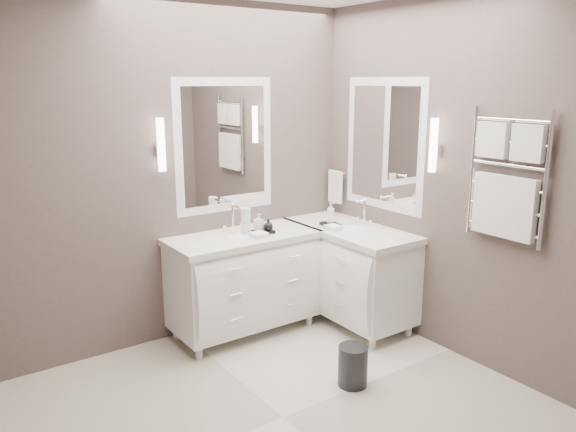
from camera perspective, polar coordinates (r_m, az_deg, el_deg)
floor at (r=3.77m, az=-0.49°, el=-19.84°), size 3.20×3.00×0.01m
wall_back at (r=4.52m, az=-11.47°, el=4.15°), size 3.20×0.01×2.70m
wall_front at (r=2.21m, az=22.39°, el=-6.49°), size 3.20×0.01×2.70m
wall_right at (r=4.33m, az=17.26°, el=3.38°), size 0.01×3.00×2.70m
vanity_back at (r=4.70m, az=-4.53°, el=-6.19°), size 1.24×0.59×0.97m
vanity_right at (r=4.94m, az=6.24°, el=-5.24°), size 0.59×1.24×0.97m
mirror_back at (r=4.68m, az=-6.43°, el=7.11°), size 0.90×0.02×1.10m
mirror_right at (r=4.81m, az=9.73°, el=7.18°), size 0.02×0.90×1.10m
sconce_back at (r=4.37m, az=-12.76°, el=6.97°), size 0.06×0.06×0.40m
sconce_right at (r=4.37m, az=14.55°, el=6.87°), size 0.06×0.06×0.40m
towel_bar_corner at (r=5.25m, az=4.83°, el=3.05°), size 0.03×0.22×0.30m
towel_ladder at (r=4.05m, az=21.28°, el=3.01°), size 0.06×0.58×0.90m
waste_bin at (r=4.05m, az=6.60°, el=-14.87°), size 0.23×0.23×0.29m
amenity_tray_back at (r=4.62m, az=-2.53°, el=-1.60°), size 0.18×0.15×0.02m
amenity_tray_right at (r=4.85m, az=4.33°, el=-0.87°), size 0.15×0.19×0.03m
water_bottle at (r=4.55m, az=-4.31°, el=-0.59°), size 0.10×0.10×0.22m
soap_bottle_a at (r=4.60m, az=-2.99°, el=-0.62°), size 0.08×0.08×0.14m
soap_bottle_b at (r=4.59m, az=-2.02°, el=-0.89°), size 0.09×0.09×0.10m
soap_bottle_c at (r=4.83m, az=4.35°, el=0.31°), size 0.08×0.08×0.18m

